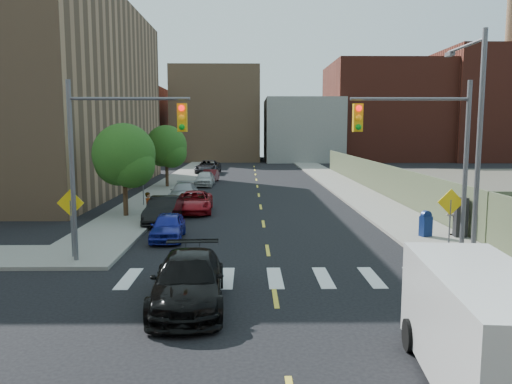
{
  "coord_description": "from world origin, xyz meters",
  "views": [
    {
      "loc": [
        -0.83,
        -12.91,
        5.18
      ],
      "look_at": [
        -0.44,
        12.18,
        2.0
      ],
      "focal_mm": 35.0,
      "sensor_mm": 36.0,
      "label": 1
    }
  ],
  "objects_px": {
    "parked_car_silver": "(184,192)",
    "payphone": "(461,217)",
    "parked_car_grey": "(208,167)",
    "parked_car_red": "(194,202)",
    "pedestrian_east": "(455,216)",
    "parked_car_maroon": "(210,176)",
    "black_sedan": "(188,281)",
    "parked_car_white": "(205,179)",
    "pedestrian_west": "(149,207)",
    "cargo_van": "(480,325)",
    "parked_car_black": "(164,210)",
    "mailbox": "(426,224)",
    "parked_car_blue": "(168,226)"
  },
  "relations": [
    {
      "from": "pedestrian_west",
      "to": "cargo_van",
      "type": "bearing_deg",
      "value": -127.7
    },
    {
      "from": "parked_car_grey",
      "to": "black_sedan",
      "type": "height_order",
      "value": "parked_car_grey"
    },
    {
      "from": "black_sedan",
      "to": "mailbox",
      "type": "bearing_deg",
      "value": 37.65
    },
    {
      "from": "payphone",
      "to": "black_sedan",
      "type": "bearing_deg",
      "value": -142.26
    },
    {
      "from": "parked_car_black",
      "to": "parked_car_white",
      "type": "bearing_deg",
      "value": 89.82
    },
    {
      "from": "parked_car_maroon",
      "to": "mailbox",
      "type": "xyz_separation_m",
      "value": [
        12.1,
        -25.63,
        0.13
      ]
    },
    {
      "from": "parked_car_silver",
      "to": "payphone",
      "type": "distance_m",
      "value": 19.56
    },
    {
      "from": "parked_car_black",
      "to": "cargo_van",
      "type": "relative_size",
      "value": 0.81
    },
    {
      "from": "parked_car_white",
      "to": "payphone",
      "type": "distance_m",
      "value": 26.43
    },
    {
      "from": "parked_car_red",
      "to": "pedestrian_east",
      "type": "distance_m",
      "value": 15.24
    },
    {
      "from": "parked_car_black",
      "to": "pedestrian_east",
      "type": "xyz_separation_m",
      "value": [
        14.52,
        -4.04,
        0.33
      ]
    },
    {
      "from": "parked_car_grey",
      "to": "cargo_van",
      "type": "bearing_deg",
      "value": -75.98
    },
    {
      "from": "parked_car_silver",
      "to": "payphone",
      "type": "height_order",
      "value": "payphone"
    },
    {
      "from": "pedestrian_east",
      "to": "parked_car_red",
      "type": "bearing_deg",
      "value": -41.0
    },
    {
      "from": "parked_car_grey",
      "to": "parked_car_blue",
      "type": "bearing_deg",
      "value": -85.41
    },
    {
      "from": "parked_car_maroon",
      "to": "parked_car_grey",
      "type": "height_order",
      "value": "parked_car_grey"
    },
    {
      "from": "parked_car_red",
      "to": "parked_car_maroon",
      "type": "distance_m",
      "value": 17.78
    },
    {
      "from": "parked_car_red",
      "to": "pedestrian_east",
      "type": "bearing_deg",
      "value": -32.29
    },
    {
      "from": "parked_car_maroon",
      "to": "cargo_van",
      "type": "relative_size",
      "value": 0.69
    },
    {
      "from": "parked_car_silver",
      "to": "mailbox",
      "type": "bearing_deg",
      "value": -44.73
    },
    {
      "from": "pedestrian_west",
      "to": "pedestrian_east",
      "type": "xyz_separation_m",
      "value": [
        15.32,
        -3.88,
        0.12
      ]
    },
    {
      "from": "parked_car_red",
      "to": "pedestrian_east",
      "type": "relative_size",
      "value": 2.59
    },
    {
      "from": "pedestrian_west",
      "to": "parked_car_red",
      "type": "bearing_deg",
      "value": -7.17
    },
    {
      "from": "parked_car_red",
      "to": "cargo_van",
      "type": "bearing_deg",
      "value": -71.89
    },
    {
      "from": "black_sedan",
      "to": "mailbox",
      "type": "distance_m",
      "value": 13.37
    },
    {
      "from": "parked_car_grey",
      "to": "payphone",
      "type": "relative_size",
      "value": 3.03
    },
    {
      "from": "parked_car_white",
      "to": "parked_car_grey",
      "type": "bearing_deg",
      "value": 94.58
    },
    {
      "from": "parked_car_black",
      "to": "payphone",
      "type": "height_order",
      "value": "payphone"
    },
    {
      "from": "mailbox",
      "to": "pedestrian_west",
      "type": "height_order",
      "value": "pedestrian_west"
    },
    {
      "from": "parked_car_black",
      "to": "black_sedan",
      "type": "xyz_separation_m",
      "value": [
        2.9,
        -13.03,
        0.01
      ]
    },
    {
      "from": "parked_car_maroon",
      "to": "pedestrian_east",
      "type": "bearing_deg",
      "value": -56.87
    },
    {
      "from": "pedestrian_west",
      "to": "pedestrian_east",
      "type": "bearing_deg",
      "value": -81.75
    },
    {
      "from": "mailbox",
      "to": "pedestrian_east",
      "type": "distance_m",
      "value": 1.54
    },
    {
      "from": "parked_car_white",
      "to": "parked_car_maroon",
      "type": "height_order",
      "value": "parked_car_white"
    },
    {
      "from": "parked_car_white",
      "to": "pedestrian_west",
      "type": "bearing_deg",
      "value": -93.4
    },
    {
      "from": "parked_car_maroon",
      "to": "payphone",
      "type": "distance_m",
      "value": 29.17
    },
    {
      "from": "parked_car_silver",
      "to": "payphone",
      "type": "xyz_separation_m",
      "value": [
        14.62,
        -12.99,
        0.43
      ]
    },
    {
      "from": "parked_car_black",
      "to": "parked_car_blue",
      "type": "bearing_deg",
      "value": -76.03
    },
    {
      "from": "parked_car_black",
      "to": "parked_car_white",
      "type": "distance_m",
      "value": 18.04
    },
    {
      "from": "parked_car_silver",
      "to": "parked_car_grey",
      "type": "height_order",
      "value": "parked_car_grey"
    },
    {
      "from": "parked_car_white",
      "to": "cargo_van",
      "type": "xyz_separation_m",
      "value": [
        8.6,
        -35.83,
        0.58
      ]
    },
    {
      "from": "parked_car_grey",
      "to": "black_sedan",
      "type": "distance_m",
      "value": 43.78
    },
    {
      "from": "parked_car_silver",
      "to": "pedestrian_east",
      "type": "xyz_separation_m",
      "value": [
        14.52,
        -12.58,
        0.41
      ]
    },
    {
      "from": "parked_car_grey",
      "to": "cargo_van",
      "type": "relative_size",
      "value": 1.03
    },
    {
      "from": "parked_car_silver",
      "to": "black_sedan",
      "type": "bearing_deg",
      "value": -82.46
    },
    {
      "from": "parked_car_silver",
      "to": "parked_car_white",
      "type": "height_order",
      "value": "parked_car_white"
    },
    {
      "from": "parked_car_grey",
      "to": "mailbox",
      "type": "xyz_separation_m",
      "value": [
        13.04,
        -34.98,
        -0.04
      ]
    },
    {
      "from": "parked_car_black",
      "to": "mailbox",
      "type": "bearing_deg",
      "value": -16.27
    },
    {
      "from": "parked_car_silver",
      "to": "parked_car_red",
      "type": "bearing_deg",
      "value": -75.57
    },
    {
      "from": "mailbox",
      "to": "parked_car_grey",
      "type": "bearing_deg",
      "value": 90.84
    }
  ]
}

